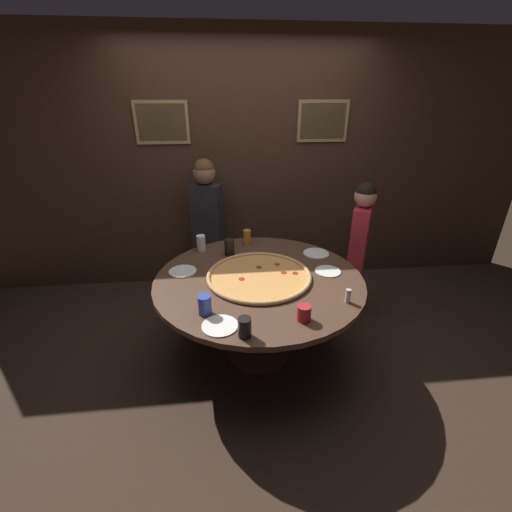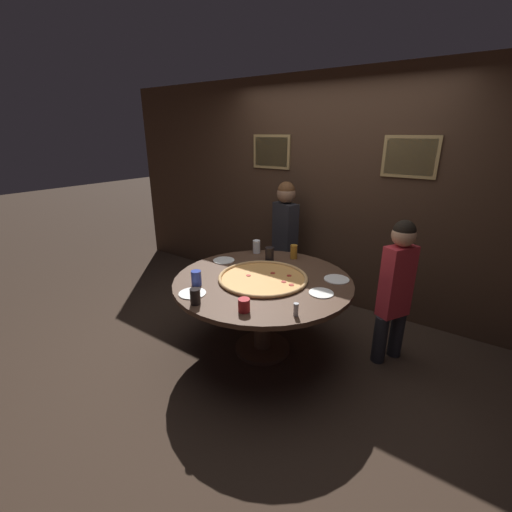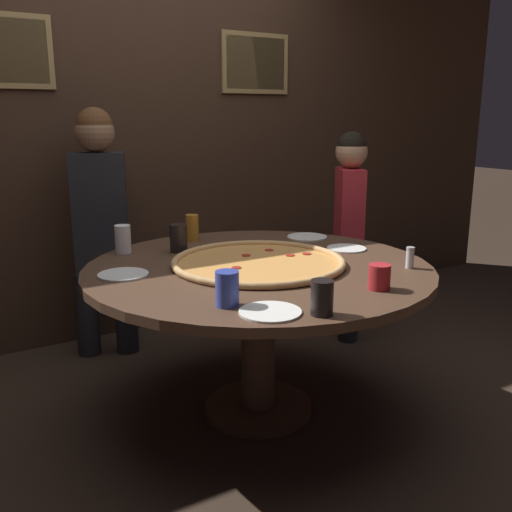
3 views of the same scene
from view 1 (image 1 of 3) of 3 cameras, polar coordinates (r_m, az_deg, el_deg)
name	(u,v)px [view 1 (image 1 of 3)]	position (r m, az deg, el deg)	size (l,w,h in m)	color
ground_plane	(259,353)	(3.05, 0.44, -15.81)	(24.00, 24.00, 0.00)	#38281E
back_wall	(244,167)	(3.74, -1.94, 14.67)	(6.40, 0.08, 2.60)	#3D281C
dining_table	(259,292)	(2.68, 0.49, -5.99)	(1.59, 1.59, 0.74)	#4C3323
giant_pizza	(259,276)	(2.61, 0.44, -3.31)	(0.80, 0.80, 0.03)	#E0994C
drink_cup_centre_back	(229,247)	(2.95, -4.45, 1.45)	(0.09, 0.09, 0.14)	black
drink_cup_far_right	(245,327)	(2.00, -1.91, -11.81)	(0.08, 0.08, 0.12)	black
drink_cup_far_left	(304,313)	(2.15, 8.00, -9.39)	(0.09, 0.09, 0.10)	#B22328
drink_cup_by_shaker	(205,305)	(2.20, -8.56, -8.06)	(0.09, 0.09, 0.13)	#384CB7
drink_cup_near_left	(247,237)	(3.14, -1.50, 3.11)	(0.07, 0.07, 0.14)	#BC7A23
drink_cup_front_edge	(201,243)	(3.07, -9.13, 2.16)	(0.08, 0.08, 0.14)	white
white_plate_right_side	(183,271)	(2.75, -12.13, -2.49)	(0.22, 0.22, 0.01)	white
white_plate_left_side	(220,326)	(2.12, -6.04, -11.48)	(0.22, 0.22, 0.01)	white
white_plate_far_back	(316,253)	(3.03, 9.97, 0.44)	(0.22, 0.22, 0.01)	white
white_plate_near_front	(328,271)	(2.75, 11.89, -2.50)	(0.20, 0.20, 0.01)	white
condiment_shaker	(348,296)	(2.38, 15.07, -6.42)	(0.04, 0.04, 0.10)	silver
diner_far_left	(359,242)	(3.35, 16.78, 2.17)	(0.26, 0.34, 1.31)	#232328
diner_side_left	(207,221)	(3.55, -8.11, 5.77)	(0.38, 0.26, 1.45)	#232328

